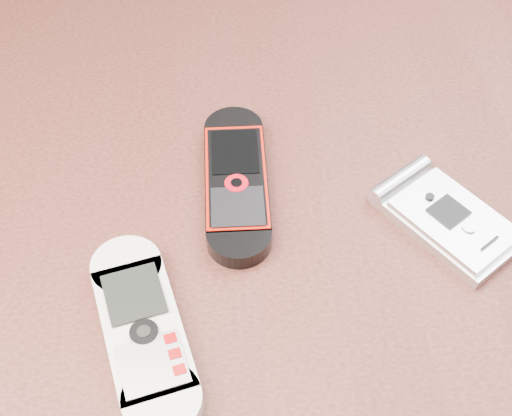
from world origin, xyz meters
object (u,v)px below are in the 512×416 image
object	(u,v)px
table	(250,294)
nokia_black_red	(236,181)
nokia_white	(143,331)
motorola_razr	(450,220)

from	to	relation	value
table	nokia_black_red	xyz separation A→B (m)	(-0.01, 0.03, 0.11)
nokia_white	nokia_black_red	distance (m)	0.14
table	nokia_white	world-z (taller)	nokia_white
table	nokia_white	bearing A→B (deg)	-128.31
table	nokia_black_red	bearing A→B (deg)	104.35
nokia_black_red	table	bearing A→B (deg)	-74.23
table	nokia_black_red	distance (m)	0.12
nokia_white	nokia_black_red	size ratio (longest dim) A/B	0.98
table	motorola_razr	size ratio (longest dim) A/B	11.00
nokia_black_red	motorola_razr	xyz separation A→B (m)	(0.15, -0.05, 0.00)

